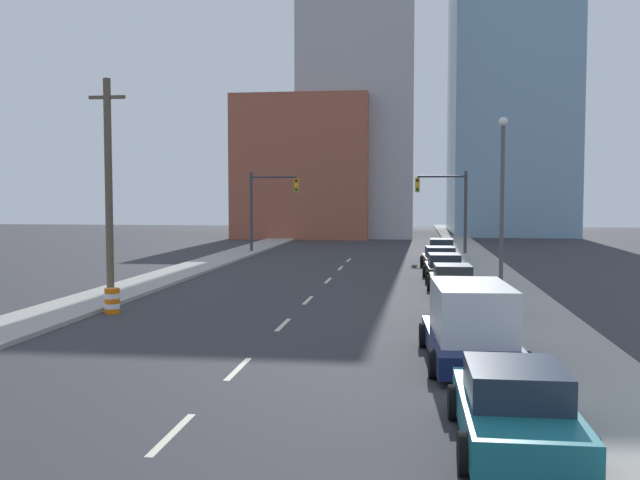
{
  "coord_description": "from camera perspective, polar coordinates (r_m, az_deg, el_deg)",
  "views": [
    {
      "loc": [
        4.42,
        -3.55,
        4.42
      ],
      "look_at": [
        -0.24,
        31.8,
        2.2
      ],
      "focal_mm": 40.0,
      "sensor_mm": 36.0,
      "label": 1
    }
  ],
  "objects": [
    {
      "name": "sidewalk_left",
      "position": [
        56.8,
        -5.9,
        -0.84
      ],
      "size": [
        2.87,
        103.09,
        0.16
      ],
      "color": "#9E9B93",
      "rests_on": "ground"
    },
    {
      "name": "sidewalk_right",
      "position": [
        55.43,
        11.96,
        -1.01
      ],
      "size": [
        2.87,
        103.09,
        0.16
      ],
      "color": "#9E9B93",
      "rests_on": "ground"
    },
    {
      "name": "lane_stripe_at_9m",
      "position": [
        13.96,
        -11.75,
        -14.94
      ],
      "size": [
        0.16,
        2.4,
        0.01
      ],
      "primitive_type": "cube",
      "color": "beige",
      "rests_on": "ground"
    },
    {
      "name": "lane_stripe_at_14m",
      "position": [
        18.6,
        -6.56,
        -10.19
      ],
      "size": [
        0.16,
        2.4,
        0.01
      ],
      "primitive_type": "cube",
      "color": "beige",
      "rests_on": "ground"
    },
    {
      "name": "lane_stripe_at_20m",
      "position": [
        24.61,
        -2.98,
        -6.78
      ],
      "size": [
        0.16,
        2.4,
        0.01
      ],
      "primitive_type": "cube",
      "color": "beige",
      "rests_on": "ground"
    },
    {
      "name": "lane_stripe_at_26m",
      "position": [
        30.24,
        -0.97,
        -4.83
      ],
      "size": [
        0.16,
        2.4,
        0.01
      ],
      "primitive_type": "cube",
      "color": "beige",
      "rests_on": "ground"
    },
    {
      "name": "lane_stripe_at_33m",
      "position": [
        37.23,
        0.65,
        -3.25
      ],
      "size": [
        0.16,
        2.4,
        0.01
      ],
      "primitive_type": "cube",
      "color": "beige",
      "rests_on": "ground"
    },
    {
      "name": "lane_stripe_at_40m",
      "position": [
        43.57,
        1.66,
        -2.26
      ],
      "size": [
        0.16,
        2.4,
        0.01
      ],
      "primitive_type": "cube",
      "color": "beige",
      "rests_on": "ground"
    },
    {
      "name": "lane_stripe_at_45m",
      "position": [
        49.02,
        2.31,
        -1.61
      ],
      "size": [
        0.16,
        2.4,
        0.01
      ],
      "primitive_type": "cube",
      "color": "beige",
      "rests_on": "ground"
    },
    {
      "name": "building_brick_left",
      "position": [
        78.96,
        -0.92,
        5.69
      ],
      "size": [
        14.0,
        16.0,
        14.7
      ],
      "color": "#9E513D",
      "rests_on": "ground"
    },
    {
      "name": "building_office_center",
      "position": [
        82.98,
        3.28,
        10.96
      ],
      "size": [
        12.0,
        20.0,
        30.23
      ],
      "color": "#A8A8AD",
      "rests_on": "ground"
    },
    {
      "name": "building_glass_right",
      "position": [
        87.79,
        14.81,
        12.35
      ],
      "size": [
        13.0,
        20.0,
        36.03
      ],
      "color": "#7A9EB7",
      "rests_on": "ground"
    },
    {
      "name": "traffic_signal_left",
      "position": [
        55.08,
        -4.46,
        3.13
      ],
      "size": [
        3.85,
        0.35,
        6.26
      ],
      "color": "#38383D",
      "rests_on": "ground"
    },
    {
      "name": "traffic_signal_right",
      "position": [
        53.95,
        10.45,
        3.07
      ],
      "size": [
        3.85,
        0.35,
        6.26
      ],
      "color": "#38383D",
      "rests_on": "ground"
    },
    {
      "name": "utility_pole_left_mid",
      "position": [
        31.96,
        -16.55,
        4.15
      ],
      "size": [
        1.6,
        0.32,
        9.41
      ],
      "color": "brown",
      "rests_on": "ground"
    },
    {
      "name": "traffic_barrel",
      "position": [
        27.93,
        -16.29,
        -4.7
      ],
      "size": [
        0.56,
        0.56,
        0.95
      ],
      "color": "orange",
      "rests_on": "ground"
    },
    {
      "name": "street_lamp",
      "position": [
        35.17,
        14.37,
        3.96
      ],
      "size": [
        0.44,
        0.44,
        8.14
      ],
      "color": "#4C4C51",
      "rests_on": "ground"
    },
    {
      "name": "sedan_teal",
      "position": [
        13.32,
        15.33,
        -12.92
      ],
      "size": [
        2.19,
        4.58,
        1.45
      ],
      "rotation": [
        0.0,
        0.0,
        0.01
      ],
      "color": "#196B75",
      "rests_on": "ground"
    },
    {
      "name": "box_truck_navy",
      "position": [
        19.29,
        11.96,
        -6.7
      ],
      "size": [
        2.66,
        5.87,
        2.12
      ],
      "rotation": [
        0.0,
        0.0,
        0.05
      ],
      "color": "#141E47",
      "rests_on": "ground"
    },
    {
      "name": "sedan_orange",
      "position": [
        25.93,
        11.6,
        -4.82
      ],
      "size": [
        2.14,
        4.29,
        1.46
      ],
      "rotation": [
        0.0,
        0.0,
        -0.05
      ],
      "color": "orange",
      "rests_on": "ground"
    },
    {
      "name": "sedan_yellow",
      "position": [
        32.28,
        10.56,
        -3.23
      ],
      "size": [
        2.21,
        4.44,
        1.36
      ],
      "rotation": [
        0.0,
        0.0,
        0.04
      ],
      "color": "gold",
      "rests_on": "ground"
    },
    {
      "name": "sedan_black",
      "position": [
        37.7,
        9.91,
        -2.24
      ],
      "size": [
        2.21,
        4.52,
        1.4
      ],
      "rotation": [
        0.0,
        0.0,
        0.04
      ],
      "color": "black",
      "rests_on": "ground"
    },
    {
      "name": "sedan_brown",
      "position": [
        43.43,
        9.57,
        -1.49
      ],
      "size": [
        2.33,
        4.6,
        1.36
      ],
      "rotation": [
        0.0,
        0.0,
        0.05
      ],
      "color": "brown",
      "rests_on": "ground"
    },
    {
      "name": "sedan_green",
      "position": [
        48.68,
        9.69,
        -0.89
      ],
      "size": [
        2.1,
        4.33,
        1.53
      ],
      "rotation": [
        0.0,
        0.0,
        -0.02
      ],
      "color": "#1E6033",
      "rests_on": "ground"
    }
  ]
}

